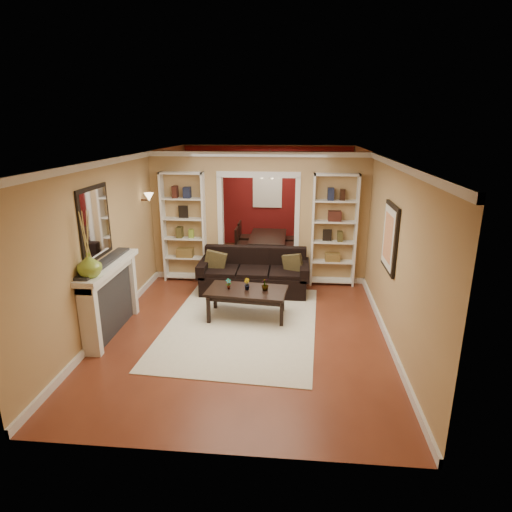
# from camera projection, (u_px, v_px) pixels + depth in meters

# --- Properties ---
(floor) EXTENTS (8.00, 8.00, 0.00)m
(floor) POSITION_uv_depth(u_px,v_px,m) (253.00, 300.00, 8.16)
(floor) COLOR brown
(floor) RESTS_ON ground
(ceiling) EXTENTS (8.00, 8.00, 0.00)m
(ceiling) POSITION_uv_depth(u_px,v_px,m) (253.00, 156.00, 7.37)
(ceiling) COLOR white
(ceiling) RESTS_ON ground
(wall_back) EXTENTS (8.00, 0.00, 8.00)m
(wall_back) POSITION_uv_depth(u_px,v_px,m) (267.00, 196.00, 11.57)
(wall_back) COLOR tan
(wall_back) RESTS_ON ground
(wall_front) EXTENTS (8.00, 0.00, 8.00)m
(wall_front) POSITION_uv_depth(u_px,v_px,m) (210.00, 335.00, 3.96)
(wall_front) COLOR tan
(wall_front) RESTS_ON ground
(wall_left) EXTENTS (0.00, 8.00, 8.00)m
(wall_left) POSITION_uv_depth(u_px,v_px,m) (133.00, 229.00, 7.96)
(wall_left) COLOR tan
(wall_left) RESTS_ON ground
(wall_right) EXTENTS (0.00, 8.00, 8.00)m
(wall_right) POSITION_uv_depth(u_px,v_px,m) (379.00, 234.00, 7.57)
(wall_right) COLOR tan
(wall_right) RESTS_ON ground
(partition_wall) EXTENTS (4.50, 0.15, 2.70)m
(partition_wall) POSITION_uv_depth(u_px,v_px,m) (259.00, 218.00, 8.91)
(partition_wall) COLOR tan
(partition_wall) RESTS_ON floor
(red_back_panel) EXTENTS (4.44, 0.04, 2.64)m
(red_back_panel) POSITION_uv_depth(u_px,v_px,m) (267.00, 198.00, 11.55)
(red_back_panel) COLOR maroon
(red_back_panel) RESTS_ON floor
(dining_window) EXTENTS (0.78, 0.03, 0.98)m
(dining_window) POSITION_uv_depth(u_px,v_px,m) (267.00, 189.00, 11.45)
(dining_window) COLOR #8CA5CC
(dining_window) RESTS_ON wall_back
(area_rug) EXTENTS (2.65, 3.57, 0.01)m
(area_rug) POSITION_uv_depth(u_px,v_px,m) (242.00, 324.00, 7.19)
(area_rug) COLOR white
(area_rug) RESTS_ON floor
(sofa) EXTENTS (2.16, 0.93, 0.85)m
(sofa) POSITION_uv_depth(u_px,v_px,m) (254.00, 272.00, 8.47)
(sofa) COLOR black
(sofa) RESTS_ON floor
(pillow_left) EXTENTS (0.41, 0.12, 0.41)m
(pillow_left) POSITION_uv_depth(u_px,v_px,m) (215.00, 261.00, 8.46)
(pillow_left) COLOR brown
(pillow_left) RESTS_ON sofa
(pillow_right) EXTENTS (0.39, 0.23, 0.38)m
(pillow_right) POSITION_uv_depth(u_px,v_px,m) (293.00, 264.00, 8.33)
(pillow_right) COLOR brown
(pillow_right) RESTS_ON sofa
(coffee_table) EXTENTS (1.41, 0.86, 0.51)m
(coffee_table) POSITION_uv_depth(u_px,v_px,m) (247.00, 303.00, 7.38)
(coffee_table) COLOR black
(coffee_table) RESTS_ON floor
(plant_left) EXTENTS (0.12, 0.11, 0.19)m
(plant_left) POSITION_uv_depth(u_px,v_px,m) (229.00, 284.00, 7.31)
(plant_left) COLOR #336626
(plant_left) RESTS_ON coffee_table
(plant_center) EXTENTS (0.14, 0.14, 0.20)m
(plant_center) POSITION_uv_depth(u_px,v_px,m) (247.00, 284.00, 7.28)
(plant_center) COLOR #336626
(plant_center) RESTS_ON coffee_table
(plant_right) EXTENTS (0.17, 0.17, 0.21)m
(plant_right) POSITION_uv_depth(u_px,v_px,m) (265.00, 284.00, 7.25)
(plant_right) COLOR #336626
(plant_right) RESTS_ON coffee_table
(bookshelf_left) EXTENTS (0.90, 0.30, 2.30)m
(bookshelf_left) POSITION_uv_depth(u_px,v_px,m) (184.00, 227.00, 8.94)
(bookshelf_left) COLOR white
(bookshelf_left) RESTS_ON floor
(bookshelf_right) EXTENTS (0.90, 0.30, 2.30)m
(bookshelf_right) POSITION_uv_depth(u_px,v_px,m) (334.00, 231.00, 8.67)
(bookshelf_right) COLOR white
(bookshelf_right) RESTS_ON floor
(fireplace) EXTENTS (0.32, 1.70, 1.16)m
(fireplace) POSITION_uv_depth(u_px,v_px,m) (112.00, 299.00, 6.75)
(fireplace) COLOR white
(fireplace) RESTS_ON floor
(vase) EXTENTS (0.45, 0.45, 0.36)m
(vase) POSITION_uv_depth(u_px,v_px,m) (89.00, 265.00, 5.97)
(vase) COLOR olive
(vase) RESTS_ON fireplace
(mirror) EXTENTS (0.03, 0.95, 1.10)m
(mirror) POSITION_uv_depth(u_px,v_px,m) (95.00, 223.00, 6.40)
(mirror) COLOR silver
(mirror) RESTS_ON wall_left
(wall_sconce) EXTENTS (0.18, 0.18, 0.22)m
(wall_sconce) POSITION_uv_depth(u_px,v_px,m) (146.00, 199.00, 8.34)
(wall_sconce) COLOR #FFE0A5
(wall_sconce) RESTS_ON wall_left
(framed_art) EXTENTS (0.04, 0.85, 1.05)m
(framed_art) POSITION_uv_depth(u_px,v_px,m) (389.00, 238.00, 6.56)
(framed_art) COLOR black
(framed_art) RESTS_ON wall_right
(dining_table) EXTENTS (1.59, 0.89, 0.56)m
(dining_table) POSITION_uv_depth(u_px,v_px,m) (269.00, 247.00, 10.72)
(dining_table) COLOR black
(dining_table) RESTS_ON floor
(dining_chair_nw) EXTENTS (0.55, 0.55, 0.84)m
(dining_chair_nw) POSITION_uv_depth(u_px,v_px,m) (246.00, 244.00, 10.44)
(dining_chair_nw) COLOR black
(dining_chair_nw) RESTS_ON floor
(dining_chair_ne) EXTENTS (0.51, 0.51, 0.84)m
(dining_chair_ne) POSITION_uv_depth(u_px,v_px,m) (291.00, 245.00, 10.34)
(dining_chair_ne) COLOR black
(dining_chair_ne) RESTS_ON floor
(dining_chair_sw) EXTENTS (0.55, 0.55, 0.86)m
(dining_chair_sw) POSITION_uv_depth(u_px,v_px,m) (249.00, 237.00, 11.01)
(dining_chair_sw) COLOR black
(dining_chair_sw) RESTS_ON floor
(dining_chair_se) EXTENTS (0.52, 0.52, 0.82)m
(dining_chair_se) POSITION_uv_depth(u_px,v_px,m) (291.00, 239.00, 10.92)
(dining_chair_se) COLOR black
(dining_chair_se) RESTS_ON floor
(chandelier) EXTENTS (0.50, 0.50, 0.30)m
(chandelier) POSITION_uv_depth(u_px,v_px,m) (264.00, 177.00, 10.14)
(chandelier) COLOR #382219
(chandelier) RESTS_ON ceiling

